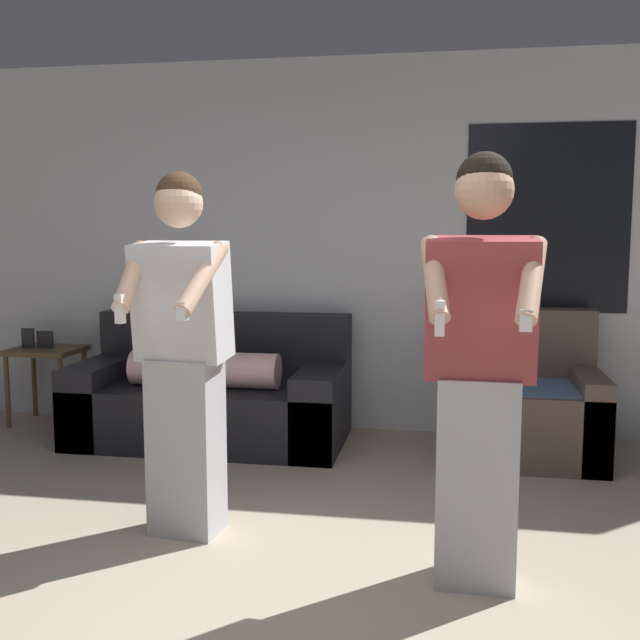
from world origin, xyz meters
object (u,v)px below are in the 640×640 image
(couch, at_px, (213,397))
(person_right, at_px, (479,369))
(armchair, at_px, (525,407))
(person_left, at_px, (183,353))
(side_table, at_px, (46,359))

(couch, bearing_deg, person_right, -47.22)
(armchair, height_order, person_left, person_left)
(couch, relative_size, person_right, 1.04)
(side_table, xyz_separation_m, person_right, (3.15, -2.11, 0.42))
(armchair, distance_m, person_right, 2.03)
(armchair, bearing_deg, couch, -179.97)
(couch, relative_size, person_left, 1.07)
(couch, bearing_deg, person_left, -76.61)
(side_table, bearing_deg, armchair, -3.42)
(armchair, height_order, person_right, person_right)
(couch, relative_size, side_table, 2.55)
(couch, bearing_deg, armchair, 0.03)
(person_left, bearing_deg, armchair, 42.30)
(person_left, distance_m, person_right, 1.41)
(side_table, relative_size, person_left, 0.42)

